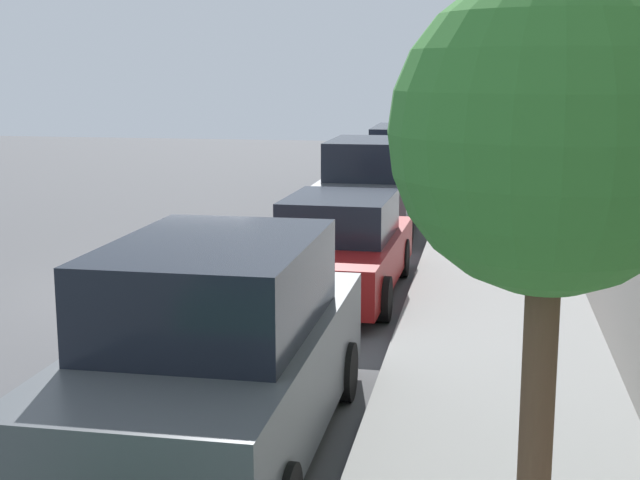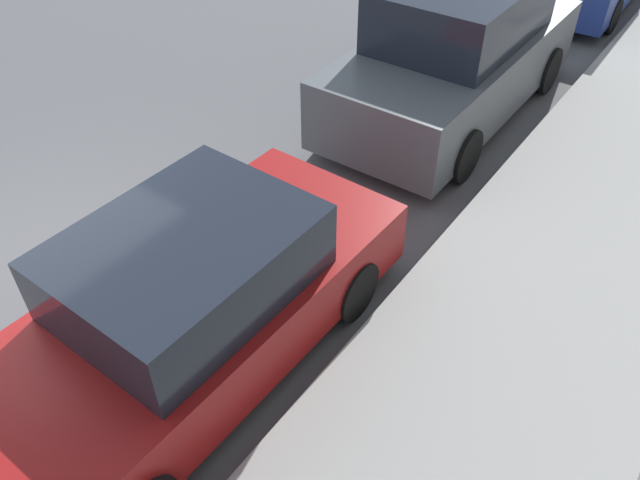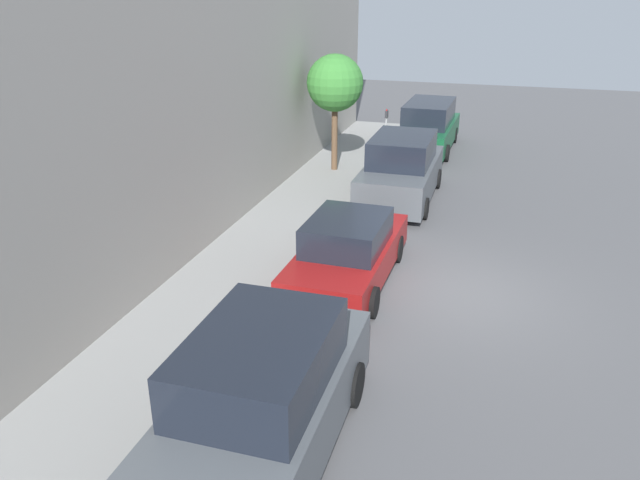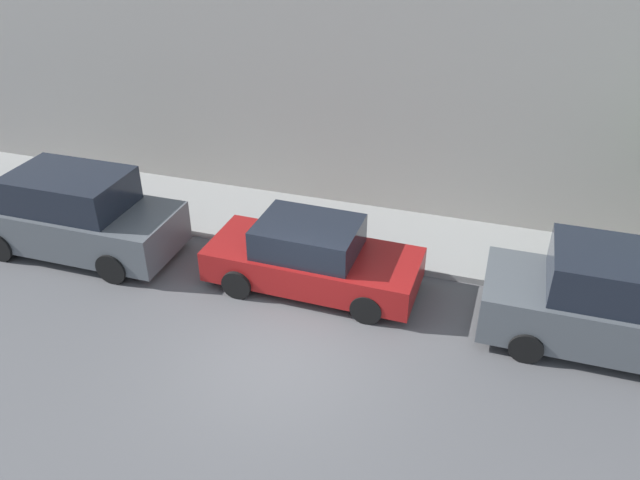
# 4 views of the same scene
# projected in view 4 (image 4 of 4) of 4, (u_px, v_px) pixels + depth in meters

# --- Properties ---
(ground_plane) EXTENTS (60.00, 60.00, 0.00)m
(ground_plane) POSITION_uv_depth(u_px,v_px,m) (279.00, 357.00, 11.59)
(ground_plane) COLOR #515154
(sidewalk) EXTENTS (2.62, 32.00, 0.15)m
(sidewalk) POSITION_uv_depth(u_px,v_px,m) (348.00, 230.00, 15.48)
(sidewalk) COLOR gray
(sidewalk) RESTS_ON ground_plane
(parked_suv_second) EXTENTS (2.08, 4.81, 1.98)m
(parked_suv_second) POSITION_uv_depth(u_px,v_px,m) (618.00, 305.00, 11.43)
(parked_suv_second) COLOR #4C5156
(parked_suv_second) RESTS_ON ground_plane
(parked_sedan_third) EXTENTS (1.92, 4.54, 1.54)m
(parked_sedan_third) POSITION_uv_depth(u_px,v_px,m) (312.00, 257.00, 13.20)
(parked_sedan_third) COLOR maroon
(parked_sedan_third) RESTS_ON ground_plane
(parked_suv_fourth) EXTENTS (2.08, 4.81, 1.98)m
(parked_suv_fourth) POSITION_uv_depth(u_px,v_px,m) (76.00, 215.00, 14.37)
(parked_suv_fourth) COLOR #4C5156
(parked_suv_fourth) RESTS_ON ground_plane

